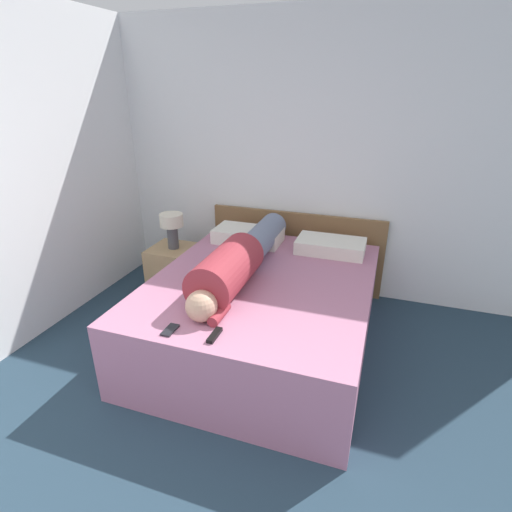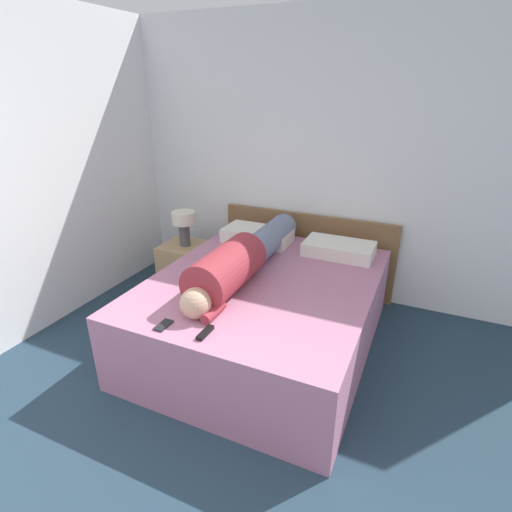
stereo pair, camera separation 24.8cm
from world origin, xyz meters
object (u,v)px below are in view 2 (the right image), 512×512
object	(u,v)px
person_lying	(242,259)
tv_remote	(205,333)
pillow_near_headboard	(257,235)
bed	(264,312)
table_lamp	(184,223)
nightstand	(187,267)
cell_phone	(163,325)
pillow_second	(339,249)

from	to	relation	value
person_lying	tv_remote	world-z (taller)	person_lying
pillow_near_headboard	tv_remote	xyz separation A→B (m)	(0.34, -1.52, -0.05)
bed	person_lying	world-z (taller)	person_lying
bed	tv_remote	world-z (taller)	tv_remote
person_lying	tv_remote	bearing A→B (deg)	-79.39
table_lamp	tv_remote	world-z (taller)	table_lamp
nightstand	cell_phone	world-z (taller)	cell_phone
person_lying	pillow_second	xyz separation A→B (m)	(0.59, 0.72, -0.09)
person_lying	pillow_near_headboard	bearing A→B (deg)	104.94
pillow_near_headboard	cell_phone	bearing A→B (deg)	-87.78
pillow_near_headboard	cell_phone	world-z (taller)	pillow_near_headboard
tv_remote	cell_phone	bearing A→B (deg)	-173.88
table_lamp	cell_phone	size ratio (longest dim) A/B	2.69
table_lamp	nightstand	bearing A→B (deg)	0.00
nightstand	person_lying	size ratio (longest dim) A/B	0.28
table_lamp	cell_phone	xyz separation A→B (m)	(0.80, -1.43, -0.12)
nightstand	pillow_near_headboard	distance (m)	0.86
nightstand	cell_phone	xyz separation A→B (m)	(0.80, -1.43, 0.36)
nightstand	tv_remote	world-z (taller)	tv_remote
table_lamp	person_lying	world-z (taller)	person_lying
bed	table_lamp	distance (m)	1.32
person_lying	pillow_near_headboard	distance (m)	0.75
cell_phone	person_lying	bearing A→B (deg)	81.03
nightstand	pillow_second	world-z (taller)	pillow_second
person_lying	cell_phone	bearing A→B (deg)	-98.97
bed	cell_phone	world-z (taller)	cell_phone
person_lying	pillow_near_headboard	world-z (taller)	person_lying
pillow_second	cell_phone	xyz separation A→B (m)	(-0.72, -1.55, -0.05)
person_lying	pillow_second	world-z (taller)	person_lying
pillow_near_headboard	tv_remote	distance (m)	1.56
bed	nightstand	distance (m)	1.25
nightstand	table_lamp	xyz separation A→B (m)	(0.00, 0.00, 0.48)
person_lying	nightstand	bearing A→B (deg)	147.47
nightstand	pillow_second	distance (m)	1.58
pillow_near_headboard	cell_phone	distance (m)	1.56
cell_phone	tv_remote	bearing A→B (deg)	6.12
table_lamp	tv_remote	distance (m)	1.77
table_lamp	pillow_near_headboard	distance (m)	0.75
person_lying	cell_phone	size ratio (longest dim) A/B	13.03
pillow_second	pillow_near_headboard	bearing A→B (deg)	180.00
pillow_second	nightstand	bearing A→B (deg)	-175.23
pillow_second	tv_remote	xyz separation A→B (m)	(-0.44, -1.52, -0.05)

